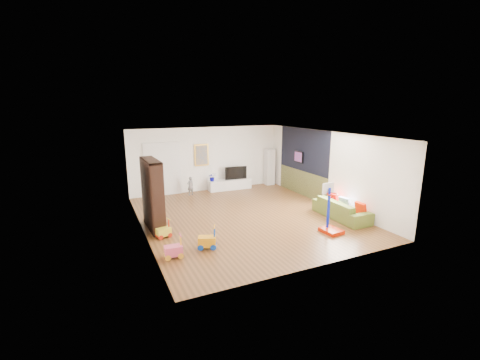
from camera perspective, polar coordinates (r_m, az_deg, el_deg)
name	(u,v)px	position (r m, az deg, el deg)	size (l,w,h in m)	color
floor	(245,216)	(10.68, 0.91, -6.46)	(6.50, 7.50, 0.00)	brown
ceiling	(245,134)	(10.10, 0.96, 8.12)	(6.50, 7.50, 0.00)	white
wall_back	(207,159)	(13.72, -5.89, 3.71)	(6.50, 0.00, 2.70)	white
wall_front	(320,210)	(7.24, 13.99, -5.26)	(6.50, 0.00, 2.70)	silver
wall_left	(141,187)	(9.40, -17.22, -1.21)	(0.00, 7.50, 2.70)	silver
wall_right	(326,168)	(12.05, 15.00, 2.01)	(0.00, 7.50, 2.70)	silver
navy_accent	(303,150)	(13.05, 11.17, 5.26)	(0.01, 3.20, 1.70)	black
olive_wainscot	(302,183)	(13.30, 10.91, -0.51)	(0.01, 3.20, 1.00)	brown
doorway	(163,170)	(13.25, -13.59, 1.75)	(1.45, 0.06, 2.10)	white
painting_back	(202,155)	(13.57, -6.86, 4.43)	(0.62, 0.06, 0.92)	gold
artwork_right	(299,157)	(13.22, 10.37, 4.08)	(0.04, 0.56, 0.46)	#7F3F8C
media_console	(230,184)	(13.98, -1.84, -0.78)	(1.89, 0.47, 0.44)	white
tall_cabinet	(269,167)	(14.79, 5.24, 2.34)	(0.39, 0.39, 1.65)	silver
bookshelf	(153,195)	(9.72, -15.28, -2.52)	(0.37, 1.42, 2.08)	black
sofa	(341,209)	(10.96, 17.56, -4.93)	(2.05, 0.80, 0.60)	#586A26
basketball_hoop	(333,209)	(9.51, 16.16, -4.92)	(0.49, 0.60, 1.44)	#AC1900
ride_on_yellow	(163,229)	(9.21, -13.45, -8.42)	(0.38, 0.24, 0.51)	gold
ride_on_orange	(207,237)	(8.34, -5.89, -10.13)	(0.45, 0.28, 0.60)	orange
ride_on_pink	(173,247)	(7.99, -11.78, -11.54)	(0.43, 0.26, 0.57)	#D94D70
child	(190,186)	(13.19, -8.82, -1.06)	(0.28, 0.18, 0.77)	slate
tv	(235,172)	(14.00, -0.85, 1.35)	(0.97, 0.13, 0.56)	black
vase_plant	(212,177)	(13.63, -4.95, 0.55)	(0.33, 0.28, 0.36)	#07068E
pillow_left	(361,208)	(10.63, 20.66, -4.75)	(0.10, 0.39, 0.39)	red
pillow_center	(345,203)	(11.04, 18.12, -3.89)	(0.10, 0.39, 0.39)	white
pillow_right	(333,198)	(11.46, 16.27, -3.15)	(0.09, 0.36, 0.36)	red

